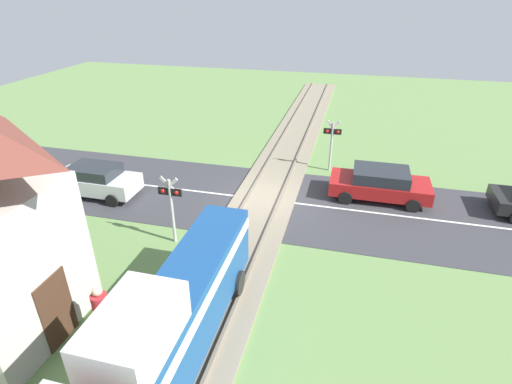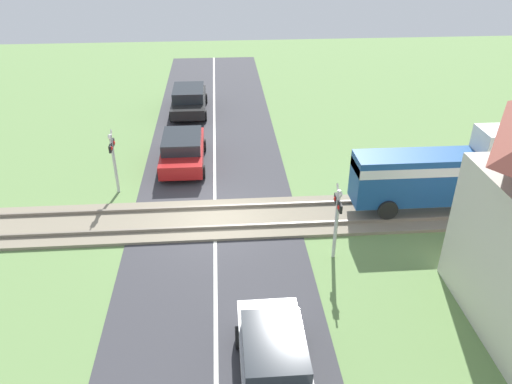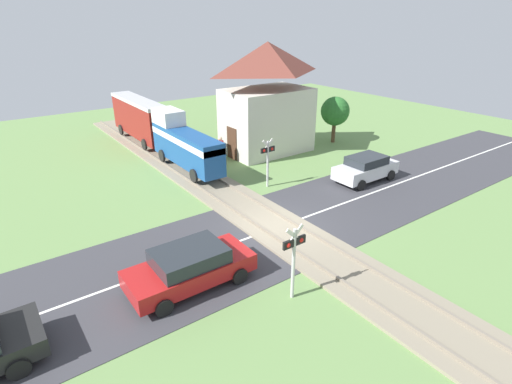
% 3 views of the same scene
% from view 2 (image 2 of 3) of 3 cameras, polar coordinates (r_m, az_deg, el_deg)
% --- Properties ---
extents(ground_plane, '(60.00, 60.00, 0.00)m').
position_cam_2_polar(ground_plane, '(19.17, -4.70, -3.29)').
color(ground_plane, '#66894C').
extents(road_surface, '(48.00, 6.40, 0.02)m').
position_cam_2_polar(road_surface, '(19.16, -4.71, -3.27)').
color(road_surface, '#38383D').
rests_on(road_surface, ground_plane).
extents(track_bed, '(2.80, 48.00, 0.24)m').
position_cam_2_polar(track_bed, '(19.13, -4.71, -3.12)').
color(track_bed, gray).
rests_on(track_bed, ground_plane).
extents(car_near_crossing, '(4.39, 2.06, 1.43)m').
position_cam_2_polar(car_near_crossing, '(23.26, -8.39, 4.85)').
color(car_near_crossing, '#A81919').
rests_on(car_near_crossing, ground_plane).
extents(car_far_side, '(3.90, 1.81, 1.47)m').
position_cam_2_polar(car_far_side, '(12.88, 2.06, -18.66)').
color(car_far_side, silver).
rests_on(car_far_side, ground_plane).
extents(car_behind_queue, '(4.53, 2.06, 1.45)m').
position_cam_2_polar(car_behind_queue, '(29.69, -7.68, 10.46)').
color(car_behind_queue, black).
rests_on(car_behind_queue, ground_plane).
extents(crossing_signal_west_approach, '(0.90, 0.18, 2.72)m').
position_cam_2_polar(crossing_signal_west_approach, '(21.03, -16.03, 4.20)').
color(crossing_signal_west_approach, '#B7B7B7').
rests_on(crossing_signal_west_approach, ground_plane).
extents(crossing_signal_east_approach, '(0.90, 0.18, 2.72)m').
position_cam_2_polar(crossing_signal_east_approach, '(16.48, 9.26, -2.38)').
color(crossing_signal_east_approach, '#B7B7B7').
rests_on(crossing_signal_east_approach, ground_plane).
extents(pedestrian_by_station, '(0.44, 0.44, 1.77)m').
position_cam_2_polar(pedestrian_by_station, '(18.71, 23.35, -3.90)').
color(pedestrian_by_station, '#B2282D').
rests_on(pedestrian_by_station, ground_plane).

